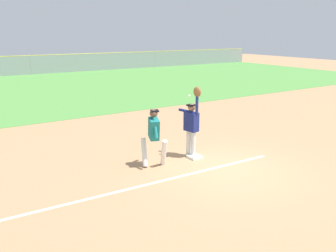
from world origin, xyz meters
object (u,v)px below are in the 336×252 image
parked_car_blue (72,62)px  runner (154,134)px  first_base (194,157)px  baseball (189,96)px  parked_car_red (13,65)px  fielder (192,123)px  parked_car_white (122,60)px

parked_car_blue → runner: bearing=-107.1°
first_base → parked_car_blue: (5.19, 29.59, 0.63)m
baseball → parked_car_red: baseball is taller
fielder → parked_car_white: size_ratio=0.52×
baseball → parked_car_blue: (5.27, 29.36, -1.29)m
first_base → fielder: 1.09m
first_base → parked_car_white: (11.32, 29.95, 0.63)m
parked_car_blue → baseball: bearing=-104.6°
parked_car_white → fielder: bearing=-110.8°
first_base → baseball: (-0.07, 0.23, 1.93)m
parked_car_blue → parked_car_white: (6.12, 0.35, 0.00)m
fielder → parked_car_blue: 29.87m
baseball → parked_car_red: 29.29m
parked_car_white → parked_car_red: bearing=-177.8°
first_base → runner: (-1.41, 0.11, 0.96)m
parked_car_red → parked_car_blue: 5.98m
fielder → baseball: fielder is taller
parked_car_red → parked_car_white: size_ratio=1.03×
fielder → first_base: bearing=79.5°
fielder → baseball: size_ratio=30.81×
first_base → fielder: fielder is taller
parked_car_blue → fielder: bearing=-104.5°
first_base → parked_car_red: parked_car_red is taller
fielder → parked_car_red: (-0.79, 29.30, -0.45)m
fielder → baseball: bearing=-46.3°
first_base → parked_car_white: size_ratio=0.09×
fielder → parked_car_white: (11.32, 29.77, -0.45)m
parked_car_red → parked_car_blue: (5.98, 0.11, 0.00)m
first_base → parked_car_blue: 30.05m
parked_car_white → runner: bearing=-113.1°
baseball → parked_car_blue: baseball is taller
first_base → parked_car_blue: parked_car_blue is taller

